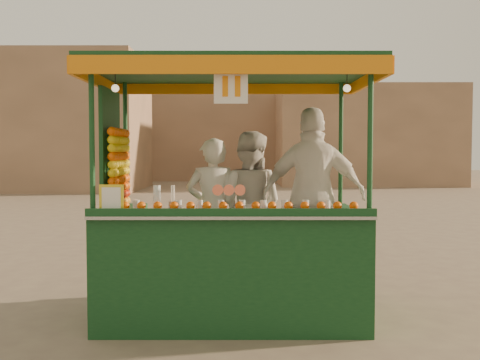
{
  "coord_description": "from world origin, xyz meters",
  "views": [
    {
      "loc": [
        0.49,
        -6.18,
        1.79
      ],
      "look_at": [
        0.49,
        -0.08,
        1.47
      ],
      "focal_mm": 42.82,
      "sensor_mm": 36.0,
      "label": 1
    }
  ],
  "objects_px": {
    "vendor_middle": "(249,205)",
    "vendor_right": "(314,196)",
    "juice_cart": "(225,237)",
    "vendor_left": "(212,210)"
  },
  "relations": [
    {
      "from": "vendor_right",
      "to": "juice_cart",
      "type": "bearing_deg",
      "value": 18.49
    },
    {
      "from": "juice_cart",
      "to": "vendor_middle",
      "type": "xyz_separation_m",
      "value": [
        0.26,
        0.54,
        0.29
      ]
    },
    {
      "from": "juice_cart",
      "to": "vendor_middle",
      "type": "height_order",
      "value": "juice_cart"
    },
    {
      "from": "vendor_middle",
      "to": "vendor_right",
      "type": "xyz_separation_m",
      "value": [
        0.71,
        -0.24,
        0.13
      ]
    },
    {
      "from": "vendor_left",
      "to": "vendor_right",
      "type": "bearing_deg",
      "value": 168.09
    },
    {
      "from": "vendor_right",
      "to": "vendor_middle",
      "type": "bearing_deg",
      "value": -17.28
    },
    {
      "from": "vendor_middle",
      "to": "vendor_right",
      "type": "distance_m",
      "value": 0.76
    },
    {
      "from": "vendor_left",
      "to": "vendor_right",
      "type": "xyz_separation_m",
      "value": [
        1.13,
        -0.1,
        0.17
      ]
    },
    {
      "from": "vendor_left",
      "to": "vendor_middle",
      "type": "bearing_deg",
      "value": -168.24
    },
    {
      "from": "vendor_left",
      "to": "vendor_middle",
      "type": "relative_size",
      "value": 0.95
    }
  ]
}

